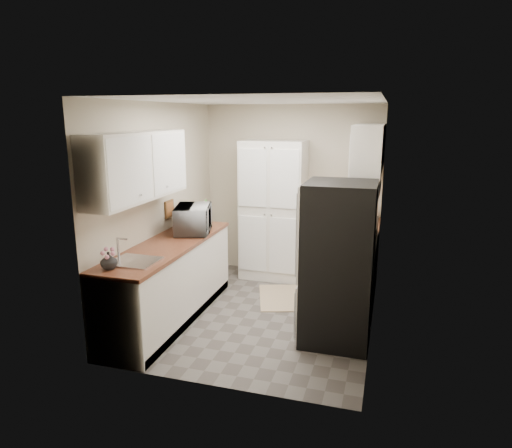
# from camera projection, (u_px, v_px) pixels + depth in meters

# --- Properties ---
(ground) EXTENTS (3.20, 3.20, 0.00)m
(ground) POSITION_uv_depth(u_px,v_px,m) (261.00, 313.00, 5.55)
(ground) COLOR #56514C
(ground) RESTS_ON ground
(room_shell) EXTENTS (2.64, 3.24, 2.52)m
(room_shell) POSITION_uv_depth(u_px,v_px,m) (260.00, 180.00, 5.17)
(room_shell) COLOR #BDB398
(room_shell) RESTS_ON ground
(pantry_cabinet) EXTENTS (0.90, 0.55, 2.00)m
(pantry_cabinet) POSITION_uv_depth(u_px,v_px,m) (273.00, 210.00, 6.60)
(pantry_cabinet) COLOR silver
(pantry_cabinet) RESTS_ON ground
(base_cabinet_left) EXTENTS (0.60, 2.30, 0.88)m
(base_cabinet_left) POSITION_uv_depth(u_px,v_px,m) (170.00, 283.00, 5.32)
(base_cabinet_left) COLOR silver
(base_cabinet_left) RESTS_ON ground
(countertop_left) EXTENTS (0.63, 2.33, 0.04)m
(countertop_left) POSITION_uv_depth(u_px,v_px,m) (168.00, 245.00, 5.22)
(countertop_left) COLOR brown
(countertop_left) RESTS_ON base_cabinet_left
(base_cabinet_right) EXTENTS (0.60, 0.80, 0.88)m
(base_cabinet_right) POSITION_uv_depth(u_px,v_px,m) (354.00, 257.00, 6.28)
(base_cabinet_right) COLOR silver
(base_cabinet_right) RESTS_ON ground
(countertop_right) EXTENTS (0.63, 0.83, 0.04)m
(countertop_right) POSITION_uv_depth(u_px,v_px,m) (356.00, 225.00, 6.18)
(countertop_right) COLOR brown
(countertop_right) RESTS_ON base_cabinet_right
(electric_range) EXTENTS (0.71, 0.78, 1.13)m
(electric_range) POSITION_uv_depth(u_px,v_px,m) (347.00, 273.00, 5.53)
(electric_range) COLOR #B7B7BC
(electric_range) RESTS_ON ground
(refrigerator) EXTENTS (0.70, 0.72, 1.70)m
(refrigerator) POSITION_uv_depth(u_px,v_px,m) (338.00, 264.00, 4.71)
(refrigerator) COLOR #B7B7BC
(refrigerator) RESTS_ON ground
(microwave) EXTENTS (0.57, 0.70, 0.34)m
(microwave) POSITION_uv_depth(u_px,v_px,m) (193.00, 219.00, 5.65)
(microwave) COLOR #BABBBE
(microwave) RESTS_ON countertop_left
(wine_bottle) EXTENTS (0.06, 0.06, 0.26)m
(wine_bottle) POSITION_uv_depth(u_px,v_px,m) (195.00, 218.00, 5.91)
(wine_bottle) COLOR black
(wine_bottle) RESTS_ON countertop_left
(flower_vase) EXTENTS (0.19, 0.19, 0.17)m
(flower_vase) POSITION_uv_depth(u_px,v_px,m) (109.00, 261.00, 4.32)
(flower_vase) COLOR white
(flower_vase) RESTS_ON countertop_left
(cutting_board) EXTENTS (0.11, 0.25, 0.33)m
(cutting_board) POSITION_uv_depth(u_px,v_px,m) (207.00, 213.00, 6.01)
(cutting_board) COLOR #3F8B31
(cutting_board) RESTS_ON countertop_left
(toaster_oven) EXTENTS (0.33, 0.38, 0.19)m
(toaster_oven) POSITION_uv_depth(u_px,v_px,m) (362.00, 214.00, 6.27)
(toaster_oven) COLOR silver
(toaster_oven) RESTS_ON countertop_right
(fruit_basket) EXTENTS (0.36, 0.36, 0.12)m
(fruit_basket) POSITION_uv_depth(u_px,v_px,m) (361.00, 203.00, 6.24)
(fruit_basket) COLOR #D55606
(fruit_basket) RESTS_ON toaster_oven
(kitchen_mat) EXTENTS (0.80, 1.03, 0.01)m
(kitchen_mat) POSITION_uv_depth(u_px,v_px,m) (281.00, 297.00, 6.00)
(kitchen_mat) COLOR tan
(kitchen_mat) RESTS_ON ground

